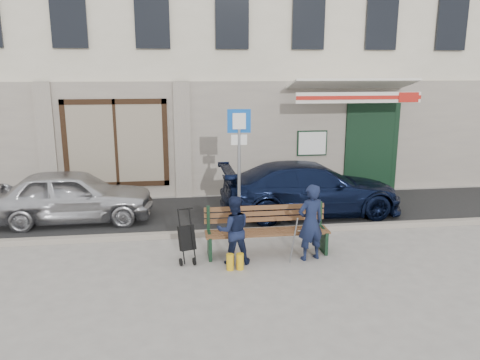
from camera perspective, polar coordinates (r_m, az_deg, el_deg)
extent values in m
plane|color=#9E9991|center=(8.92, 2.94, -9.83)|extent=(80.00, 80.00, 0.00)
cube|color=#282828|center=(11.80, 0.17, -3.97)|extent=(60.00, 3.20, 0.01)
cube|color=#9E9384|center=(10.28, 1.40, -6.28)|extent=(60.00, 0.18, 0.12)
cube|color=beige|center=(16.71, -2.49, 18.39)|extent=(20.00, 7.00, 10.00)
cube|color=#9E9384|center=(13.25, -0.93, 5.01)|extent=(20.00, 0.12, 3.20)
cube|color=maroon|center=(13.33, -14.79, 4.41)|extent=(2.50, 0.12, 2.00)
cube|color=black|center=(14.29, 15.70, 3.91)|extent=(1.60, 0.10, 2.60)
cube|color=black|center=(14.73, 14.96, 3.83)|extent=(1.25, 0.90, 2.40)
cube|color=white|center=(13.63, 8.80, 4.45)|extent=(0.80, 0.03, 0.65)
cube|color=white|center=(13.55, 13.04, 11.15)|extent=(3.40, 1.72, 0.42)
cube|color=white|center=(12.77, 14.33, 9.72)|extent=(3.40, 0.05, 0.28)
cube|color=#B41E16|center=(12.74, 14.38, 9.71)|extent=(3.40, 0.02, 0.10)
imported|color=#BCBCC1|center=(11.64, -19.72, -1.81)|extent=(3.72, 1.55, 1.26)
imported|color=black|center=(11.67, 8.61, -1.04)|extent=(4.50, 1.89, 1.30)
cylinder|color=gray|center=(10.16, -0.12, 0.76)|extent=(0.07, 0.07, 2.60)
cube|color=#0C4CAF|center=(9.98, -0.12, 7.21)|extent=(0.50, 0.04, 0.50)
cube|color=white|center=(9.95, -0.10, 7.19)|extent=(0.28, 0.03, 0.34)
cube|color=white|center=(10.03, -0.12, 4.94)|extent=(0.34, 0.04, 0.22)
cube|color=brown|center=(9.09, 3.35, -6.35)|extent=(2.40, 0.50, 0.04)
cube|color=brown|center=(9.26, 3.04, -4.08)|extent=(2.40, 0.10, 0.36)
cube|color=#16311F|center=(9.03, -3.73, -8.01)|extent=(0.06, 0.50, 0.45)
cube|color=#16311F|center=(9.44, 10.07, -7.24)|extent=(0.06, 0.50, 0.45)
cube|color=white|center=(9.16, 8.11, -6.12)|extent=(0.34, 0.25, 0.11)
cylinder|color=gray|center=(8.53, 6.54, -7.39)|extent=(0.07, 0.34, 0.96)
cylinder|color=gold|center=(8.49, -1.22, -9.97)|extent=(0.13, 0.13, 0.30)
cylinder|color=gold|center=(8.51, 0.00, -9.91)|extent=(0.13, 0.13, 0.30)
imported|color=#141B37|center=(8.85, 8.60, -5.12)|extent=(0.61, 0.48, 1.46)
imported|color=#131B36|center=(8.60, -0.80, -6.12)|extent=(0.65, 0.52, 1.29)
cylinder|color=black|center=(8.75, -7.22, -9.90)|extent=(0.07, 0.15, 0.14)
cylinder|color=black|center=(8.75, -5.59, -9.85)|extent=(0.07, 0.15, 0.14)
cube|color=black|center=(8.80, -6.50, -7.02)|extent=(0.35, 0.34, 0.48)
cylinder|color=black|center=(8.75, -6.61, -3.52)|extent=(0.26, 0.11, 0.02)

